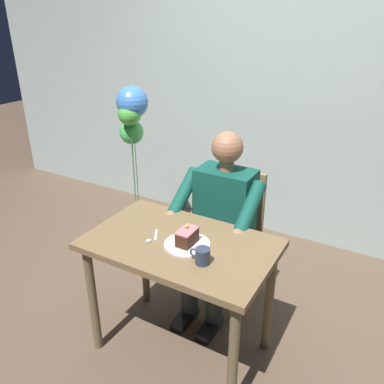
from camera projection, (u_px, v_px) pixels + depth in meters
name	position (u px, v px, depth m)	size (l,w,h in m)	color
ground_plane	(182.00, 346.00, 2.36)	(14.00, 14.00, 0.00)	brown
cafe_rear_panel	(290.00, 60.00, 3.05)	(6.40, 0.12, 3.00)	#9FB1AD
dining_table	(180.00, 259.00, 2.10)	(0.99, 0.61, 0.74)	brown
chair	(230.00, 230.00, 2.67)	(0.42, 0.42, 0.89)	olive
seated_person	(219.00, 223.00, 2.48)	(0.53, 0.58, 1.20)	#10483C
dessert_plate	(187.00, 244.00, 2.02)	(0.24, 0.24, 0.01)	white
cake_slice	(187.00, 237.00, 2.00)	(0.08, 0.12, 0.10)	#391F12
coffee_cup	(202.00, 256.00, 1.86)	(0.11, 0.07, 0.08)	#293347
dessert_spoon	(152.00, 238.00, 2.08)	(0.07, 0.14, 0.01)	silver
balloon_display	(132.00, 126.00, 3.08)	(0.29, 0.28, 1.33)	#B2C1C6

